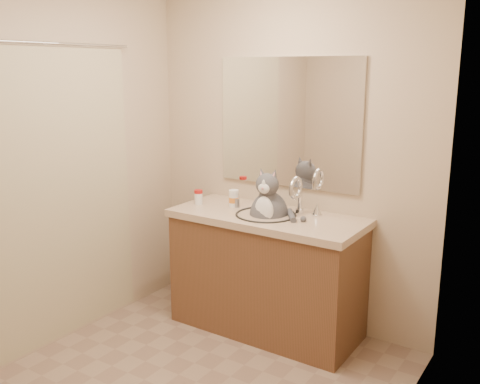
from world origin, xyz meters
name	(u,v)px	position (x,y,z in m)	size (l,w,h in m)	color
room	(174,191)	(0.00, 0.00, 1.20)	(2.22, 2.52, 2.42)	gray
vanity	(267,270)	(0.00, 0.96, 0.44)	(1.34, 0.59, 1.12)	brown
mirror	(288,123)	(0.00, 1.24, 1.45)	(1.10, 0.02, 0.90)	white
shower_curtain	(61,193)	(-1.05, 0.10, 1.03)	(0.02, 1.30, 1.93)	#B9B08C
cat	(269,213)	(0.01, 0.97, 0.86)	(0.41, 0.33, 0.53)	#4D4D53
pill_bottle_redcap	(199,197)	(-0.56, 0.93, 0.90)	(0.07, 0.07, 0.11)	white
pill_bottle_orange	(234,199)	(-0.31, 1.01, 0.91)	(0.08, 0.08, 0.12)	white
grey_canister	(237,203)	(-0.28, 1.01, 0.88)	(0.05, 0.05, 0.06)	gray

